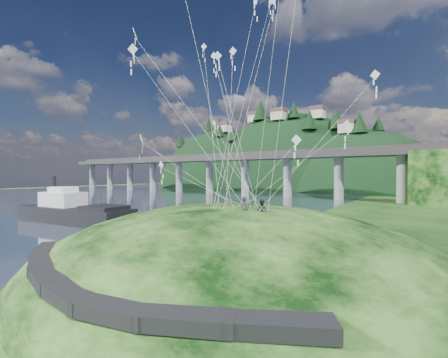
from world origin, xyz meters
The scene contains 10 objects.
ground centered at (0.00, 0.00, 0.00)m, with size 320.00×320.00×0.00m, color black.
water centered at (-72.00, 30.00, 0.01)m, with size 240.00×240.00×0.00m, color #2E3B55.
grass_hill centered at (8.00, 2.00, -1.50)m, with size 36.00×32.00×13.00m.
footpath centered at (7.46, -9.74, 2.08)m, with size 22.29×5.84×0.83m.
bridge centered at (-26.46, 70.07, 9.70)m, with size 160.00×11.00×15.00m.
far_ridge centered at (-43.58, 122.17, -7.44)m, with size 153.00×70.00×94.50m.
work_barge centered at (-24.32, 6.00, 1.79)m, with size 20.96×8.08×7.15m.
wooden_dock centered at (-2.96, 4.64, 0.42)m, with size 13.42×6.17×0.96m.
kite_flyers centered at (10.62, 0.42, 5.78)m, with size 2.11×1.12×1.90m.
kite_swarm centered at (6.39, 3.97, 18.13)m, with size 20.11×16.60×20.68m.
Camera 1 is at (20.98, -18.21, 7.52)m, focal length 24.00 mm.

